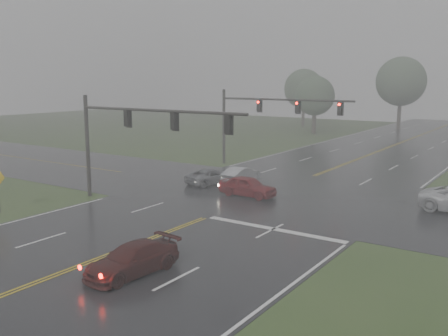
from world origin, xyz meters
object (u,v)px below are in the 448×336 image
Objects in this scene: sedan_maroon at (133,274)px; car_grey at (212,184)px; sedan_red at (248,196)px; signal_gantry_near at (129,129)px; signal_gantry_far at (260,113)px; sedan_silver at (241,183)px.

sedan_maroon is 18.76m from car_grey.
sedan_red is 4.95m from car_grey.
signal_gantry_far is (0.00, 17.07, 0.08)m from signal_gantry_near.
signal_gantry_near reaches higher than sedan_maroon.
sedan_maroon is at bearing -45.42° from signal_gantry_near.
sedan_maroon is 1.02× the size of car_grey.
car_grey is 0.33× the size of signal_gantry_far.
car_grey is at bearing 84.66° from signal_gantry_near.
sedan_red is 1.08× the size of sedan_silver.
sedan_maroon is 13.38m from signal_gantry_near.
sedan_silver is at bearing -71.46° from signal_gantry_far.
car_grey is at bearing -85.12° from signal_gantry_far.
signal_gantry_near is at bearing 100.99° from car_grey.
sedan_red is 0.32× the size of signal_gantry_near.
sedan_silver is 0.89× the size of car_grey.
signal_gantry_far is at bearing -69.87° from sedan_silver.
sedan_maroon is at bearing 131.37° from car_grey.
sedan_maroon is at bearing -167.21° from sedan_red.
signal_gantry_near reaches higher than sedan_red.
sedan_maroon is at bearing 110.17° from sedan_silver.
signal_gantry_near is at bearing 140.83° from sedan_maroon.
sedan_silver reaches higher than car_grey.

